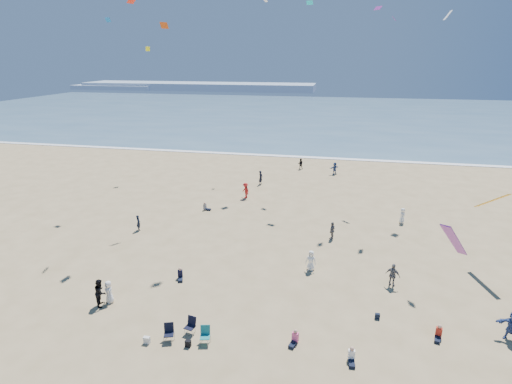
# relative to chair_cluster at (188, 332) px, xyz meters

# --- Properties ---
(ground) EXTENTS (220.00, 220.00, 0.00)m
(ground) POSITION_rel_chair_cluster_xyz_m (0.45, -1.46, -0.50)
(ground) COLOR tan
(ground) RESTS_ON ground
(ocean) EXTENTS (220.00, 100.00, 0.06)m
(ocean) POSITION_rel_chair_cluster_xyz_m (0.45, 93.54, -0.47)
(ocean) COLOR #476B84
(ocean) RESTS_ON ground
(surf_line) EXTENTS (220.00, 1.20, 0.08)m
(surf_line) POSITION_rel_chair_cluster_xyz_m (0.45, 43.54, -0.46)
(surf_line) COLOR white
(surf_line) RESTS_ON ground
(headland_far) EXTENTS (110.00, 20.00, 3.20)m
(headland_far) POSITION_rel_chair_cluster_xyz_m (-59.55, 168.54, 1.10)
(headland_far) COLOR #7A8EA8
(headland_far) RESTS_ON ground
(headland_near) EXTENTS (40.00, 14.00, 2.00)m
(headland_near) POSITION_rel_chair_cluster_xyz_m (-99.55, 163.54, 0.50)
(headland_near) COLOR #7A8EA8
(headland_near) RESTS_ON ground
(standing_flyers) EXTENTS (28.15, 49.15, 1.79)m
(standing_flyers) POSITION_rel_chair_cluster_xyz_m (5.18, 13.61, 0.32)
(standing_flyers) COLOR black
(standing_flyers) RESTS_ON ground
(seated_group) EXTENTS (19.81, 19.50, 0.84)m
(seated_group) POSITION_rel_chair_cluster_xyz_m (3.95, 5.82, -0.08)
(seated_group) COLOR white
(seated_group) RESTS_ON ground
(chair_cluster) EXTENTS (2.74, 1.54, 1.00)m
(chair_cluster) POSITION_rel_chair_cluster_xyz_m (0.00, 0.00, 0.00)
(chair_cluster) COLOR black
(chair_cluster) RESTS_ON ground
(white_tote) EXTENTS (0.35, 0.20, 0.40)m
(white_tote) POSITION_rel_chair_cluster_xyz_m (-2.09, -0.75, -0.30)
(white_tote) COLOR silver
(white_tote) RESTS_ON ground
(black_backpack) EXTENTS (0.30, 0.22, 0.38)m
(black_backpack) POSITION_rel_chair_cluster_xyz_m (0.20, -0.53, -0.31)
(black_backpack) COLOR black
(black_backpack) RESTS_ON ground
(navy_bag) EXTENTS (0.28, 0.18, 0.34)m
(navy_bag) POSITION_rel_chair_cluster_xyz_m (10.35, 4.05, -0.33)
(navy_bag) COLOR black
(navy_bag) RESTS_ON ground
(kites_aloft) EXTENTS (41.50, 42.61, 26.24)m
(kites_aloft) POSITION_rel_chair_cluster_xyz_m (9.68, 11.82, 13.12)
(kites_aloft) COLOR red
(kites_aloft) RESTS_ON ground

